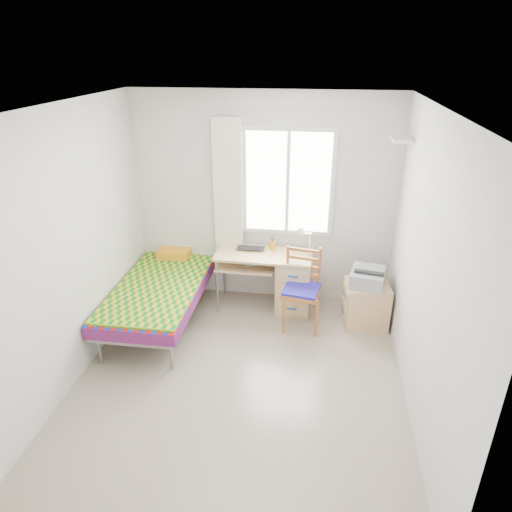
{
  "coord_description": "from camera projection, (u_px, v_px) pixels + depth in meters",
  "views": [
    {
      "loc": [
        0.68,
        -3.56,
        3.03
      ],
      "look_at": [
        0.09,
        0.55,
        1.11
      ],
      "focal_mm": 32.0,
      "sensor_mm": 36.0,
      "label": 1
    }
  ],
  "objects": [
    {
      "name": "floor",
      "position": [
        240.0,
        379.0,
        4.56
      ],
      "size": [
        3.5,
        3.5,
        0.0
      ],
      "primitive_type": "plane",
      "color": "#BCAD93",
      "rests_on": "ground"
    },
    {
      "name": "ceiling",
      "position": [
        234.0,
        108.0,
        3.47
      ],
      "size": [
        3.5,
        3.5,
        0.0
      ],
      "primitive_type": "plane",
      "rotation": [
        3.14,
        0.0,
        0.0
      ],
      "color": "white",
      "rests_on": "wall_back"
    },
    {
      "name": "wall_back",
      "position": [
        263.0,
        201.0,
        5.59
      ],
      "size": [
        3.2,
        0.0,
        3.2
      ],
      "primitive_type": "plane",
      "rotation": [
        1.57,
        0.0,
        0.0
      ],
      "color": "silver",
      "rests_on": "ground"
    },
    {
      "name": "wall_left",
      "position": [
        68.0,
        251.0,
        4.22
      ],
      "size": [
        0.0,
        3.5,
        3.5
      ],
      "primitive_type": "plane",
      "rotation": [
        1.57,
        0.0,
        1.57
      ],
      "color": "silver",
      "rests_on": "ground"
    },
    {
      "name": "wall_right",
      "position": [
        426.0,
        274.0,
        3.81
      ],
      "size": [
        0.0,
        3.5,
        3.5
      ],
      "primitive_type": "plane",
      "rotation": [
        1.57,
        0.0,
        -1.57
      ],
      "color": "silver",
      "rests_on": "ground"
    },
    {
      "name": "window",
      "position": [
        288.0,
        183.0,
        5.42
      ],
      "size": [
        1.1,
        0.04,
        1.3
      ],
      "color": "white",
      "rests_on": "wall_back"
    },
    {
      "name": "curtain",
      "position": [
        228.0,
        189.0,
        5.52
      ],
      "size": [
        0.35,
        0.05,
        1.7
      ],
      "primitive_type": "cube",
      "color": "#FAE8CF",
      "rests_on": "wall_back"
    },
    {
      "name": "floating_shelf",
      "position": [
        402.0,
        139.0,
        4.72
      ],
      "size": [
        0.2,
        0.32,
        0.03
      ],
      "primitive_type": "cube",
      "color": "white",
      "rests_on": "wall_right"
    },
    {
      "name": "bed",
      "position": [
        164.0,
        285.0,
        5.46
      ],
      "size": [
        0.97,
        2.05,
        0.89
      ],
      "rotation": [
        0.0,
        0.0,
        0.0
      ],
      "color": "gray",
      "rests_on": "floor"
    },
    {
      "name": "desk",
      "position": [
        288.0,
        279.0,
        5.65
      ],
      "size": [
        1.18,
        0.57,
        0.73
      ],
      "rotation": [
        0.0,
        0.0,
        -0.02
      ],
      "color": "tan",
      "rests_on": "floor"
    },
    {
      "name": "chair",
      "position": [
        303.0,
        284.0,
        5.25
      ],
      "size": [
        0.48,
        0.48,
        0.96
      ],
      "rotation": [
        0.0,
        0.0,
        -0.18
      ],
      "color": "#9E4C1E",
      "rests_on": "floor"
    },
    {
      "name": "cabinet",
      "position": [
        366.0,
        304.0,
        5.36
      ],
      "size": [
        0.54,
        0.49,
        0.54
      ],
      "rotation": [
        0.0,
        0.0,
        0.11
      ],
      "color": "tan",
      "rests_on": "floor"
    },
    {
      "name": "printer",
      "position": [
        368.0,
        277.0,
        5.22
      ],
      "size": [
        0.44,
        0.49,
        0.18
      ],
      "rotation": [
        0.0,
        0.0,
        -0.19
      ],
      "color": "#929599",
      "rests_on": "cabinet"
    },
    {
      "name": "laptop",
      "position": [
        250.0,
        250.0,
        5.61
      ],
      "size": [
        0.34,
        0.22,
        0.03
      ],
      "primitive_type": "imported",
      "rotation": [
        0.0,
        0.0,
        0.01
      ],
      "color": "black",
      "rests_on": "desk"
    },
    {
      "name": "pen_cup",
      "position": [
        272.0,
        246.0,
        5.65
      ],
      "size": [
        0.09,
        0.09,
        0.09
      ],
      "primitive_type": "cylinder",
      "rotation": [
        0.0,
        0.0,
        -0.24
      ],
      "color": "orange",
      "rests_on": "desk"
    },
    {
      "name": "task_lamp",
      "position": [
        305.0,
        239.0,
        5.34
      ],
      "size": [
        0.22,
        0.32,
        0.39
      ],
      "rotation": [
        0.0,
        0.0,
        0.02
      ],
      "color": "white",
      "rests_on": "desk"
    },
    {
      "name": "book",
      "position": [
        244.0,
        263.0,
        5.64
      ],
      "size": [
        0.21,
        0.25,
        0.02
      ],
      "primitive_type": "imported",
      "rotation": [
        0.0,
        0.0,
        0.3
      ],
      "color": "gray",
      "rests_on": "desk"
    }
  ]
}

